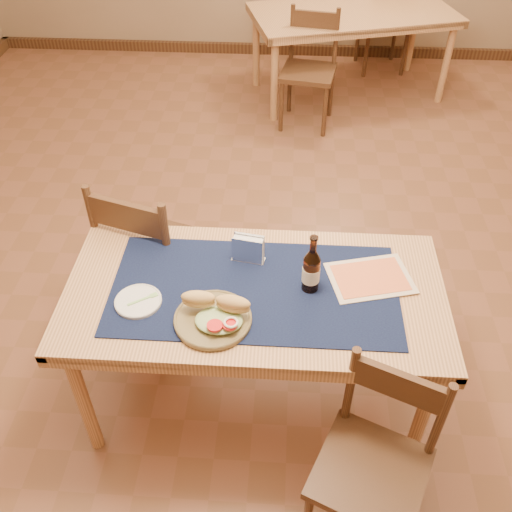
# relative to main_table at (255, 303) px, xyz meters

# --- Properties ---
(room) EXTENTS (6.04, 7.04, 2.84)m
(room) POSITION_rel_main_table_xyz_m (0.00, 0.80, 0.73)
(room) COLOR brown
(room) RESTS_ON ground
(main_table) EXTENTS (1.60, 0.80, 0.75)m
(main_table) POSITION_rel_main_table_xyz_m (0.00, 0.00, 0.00)
(main_table) COLOR tan
(main_table) RESTS_ON ground
(placemat) EXTENTS (1.20, 0.60, 0.01)m
(placemat) POSITION_rel_main_table_xyz_m (0.00, 0.00, 0.09)
(placemat) COLOR #0F1B39
(placemat) RESTS_ON main_table
(baseboard) EXTENTS (6.00, 7.00, 0.10)m
(baseboard) POSITION_rel_main_table_xyz_m (0.00, 0.80, -0.62)
(baseboard) COLOR #4A301A
(baseboard) RESTS_ON ground
(back_table) EXTENTS (1.89, 1.30, 0.75)m
(back_table) POSITION_rel_main_table_xyz_m (0.63, 3.40, 0.00)
(back_table) COLOR tan
(back_table) RESTS_ON ground
(chair_main_far) EXTENTS (0.56, 0.56, 0.98)m
(chair_main_far) POSITION_rel_main_table_xyz_m (-0.56, 0.48, -0.16)
(chair_main_far) COLOR #4A301A
(chair_main_far) RESTS_ON ground
(chair_main_near) EXTENTS (0.52, 0.52, 0.86)m
(chair_main_near) POSITION_rel_main_table_xyz_m (0.49, -0.58, -0.22)
(chair_main_near) COLOR #4A301A
(chair_main_near) RESTS_ON ground
(chair_back_near) EXTENTS (0.49, 0.49, 0.92)m
(chair_back_near) POSITION_rel_main_table_xyz_m (0.27, 2.84, -0.19)
(chair_back_near) COLOR #4A301A
(chair_back_near) RESTS_ON ground
(chair_back_far) EXTENTS (0.50, 0.50, 0.95)m
(chair_back_far) POSITION_rel_main_table_xyz_m (1.00, 3.94, -0.17)
(chair_back_far) COLOR #4A301A
(chair_back_far) RESTS_ON ground
(sandwich_plate) EXTENTS (0.31, 0.31, 0.12)m
(sandwich_plate) POSITION_rel_main_table_xyz_m (-0.14, -0.19, 0.12)
(sandwich_plate) COLOR brown
(sandwich_plate) RESTS_ON placemat
(side_plate) EXTENTS (0.19, 0.19, 0.02)m
(side_plate) POSITION_rel_main_table_xyz_m (-0.47, -0.11, 0.10)
(side_plate) COLOR silver
(side_plate) RESTS_ON placemat
(fork) EXTENTS (0.12, 0.08, 0.00)m
(fork) POSITION_rel_main_table_xyz_m (-0.44, -0.10, 0.10)
(fork) COLOR #87C069
(fork) RESTS_ON side_plate
(beer_bottle) EXTENTS (0.07, 0.07, 0.28)m
(beer_bottle) POSITION_rel_main_table_xyz_m (0.23, 0.02, 0.19)
(beer_bottle) COLOR #401E0B
(beer_bottle) RESTS_ON placemat
(napkin_holder) EXTENTS (0.15, 0.08, 0.13)m
(napkin_holder) POSITION_rel_main_table_xyz_m (-0.04, 0.18, 0.15)
(napkin_holder) COLOR silver
(napkin_holder) RESTS_ON placemat
(menu_card) EXTENTS (0.40, 0.33, 0.01)m
(menu_card) POSITION_rel_main_table_xyz_m (0.49, 0.09, 0.09)
(menu_card) COLOR beige
(menu_card) RESTS_ON placemat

